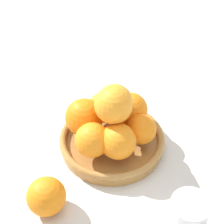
# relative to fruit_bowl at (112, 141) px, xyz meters

# --- Properties ---
(ground_plane) EXTENTS (4.00, 4.00, 0.00)m
(ground_plane) POSITION_rel_fruit_bowl_xyz_m (0.00, 0.00, -0.02)
(ground_plane) COLOR beige
(fruit_bowl) EXTENTS (0.24, 0.24, 0.03)m
(fruit_bowl) POSITION_rel_fruit_bowl_xyz_m (0.00, 0.00, 0.00)
(fruit_bowl) COLOR #A57238
(fruit_bowl) RESTS_ON ground_plane
(orange_pile) EXTENTS (0.19, 0.19, 0.14)m
(orange_pile) POSITION_rel_fruit_bowl_xyz_m (0.00, 0.00, 0.07)
(orange_pile) COLOR orange
(orange_pile) RESTS_ON fruit_bowl
(stray_orange) EXTENTS (0.08, 0.08, 0.08)m
(stray_orange) POSITION_rel_fruit_bowl_xyz_m (0.16, 0.13, 0.02)
(stray_orange) COLOR orange
(stray_orange) RESTS_ON ground_plane
(drinking_glass) EXTENTS (0.07, 0.07, 0.10)m
(drinking_glass) POSITION_rel_fruit_bowl_xyz_m (-0.08, 0.25, 0.03)
(drinking_glass) COLOR white
(drinking_glass) RESTS_ON ground_plane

